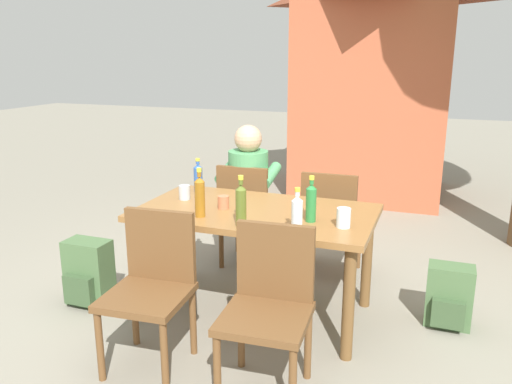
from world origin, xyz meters
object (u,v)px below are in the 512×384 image
object	(u,v)px
bottle_clear	(297,214)
cup_steel	(184,192)
backpack_by_far_side	(449,297)
chair_near_right	(269,301)
backpack_by_near_side	(88,274)
bottle_olive	(241,204)
bottle_amber	(200,196)
person_in_white_shirt	(252,187)
cup_glass	(344,218)
chair_far_right	(331,219)
brick_kiosk	(376,73)
bottle_green	(311,202)
cup_terracotta	(223,202)
chair_near_left	(152,281)
bottle_blue	(198,177)
dining_table	(256,224)
chair_far_left	(247,210)

from	to	relation	value
bottle_clear	cup_steel	xyz separation A→B (m)	(-0.93, 0.42, -0.07)
bottle_clear	backpack_by_far_side	distance (m)	1.24
chair_near_right	backpack_by_near_side	xyz separation A→B (m)	(-1.49, 0.44, -0.26)
bottle_olive	bottle_amber	xyz separation A→B (m)	(-0.31, 0.08, 0.00)
person_in_white_shirt	bottle_clear	size ratio (longest dim) A/B	4.37
bottle_olive	backpack_by_far_side	size ratio (longest dim) A/B	0.75
bottle_clear	cup_glass	world-z (taller)	bottle_clear
chair_far_right	person_in_white_shirt	size ratio (longest dim) A/B	0.74
brick_kiosk	bottle_clear	bearing A→B (deg)	-88.24
chair_far_right	bottle_green	size ratio (longest dim) A/B	3.06
cup_terracotta	backpack_by_near_side	xyz separation A→B (m)	(-0.94, -0.24, -0.55)
chair_near_left	chair_far_right	distance (m)	1.62
bottle_olive	bottle_green	xyz separation A→B (m)	(0.37, 0.22, -0.01)
bottle_blue	cup_steel	bearing A→B (deg)	-88.02
backpack_by_far_side	bottle_blue	bearing A→B (deg)	178.97
dining_table	bottle_amber	bearing A→B (deg)	-137.35
bottle_amber	chair_near_right	bearing A→B (deg)	-37.41
dining_table	bottle_amber	size ratio (longest dim) A/B	4.94
dining_table	backpack_by_far_side	world-z (taller)	dining_table
chair_near_right	bottle_green	distance (m)	0.72
bottle_olive	cup_steel	bearing A→B (deg)	146.00
bottle_blue	cup_steel	xyz separation A→B (m)	(0.01, -0.23, -0.06)
brick_kiosk	cup_glass	bearing A→B (deg)	-84.64
bottle_green	cup_glass	bearing A→B (deg)	-11.36
dining_table	cup_steel	xyz separation A→B (m)	(-0.55, 0.06, 0.15)
chair_far_right	backpack_by_near_side	distance (m)	1.83
backpack_by_far_side	brick_kiosk	distance (m)	3.65
chair_near_left	bottle_green	size ratio (longest dim) A/B	3.06
bottle_clear	bottle_blue	bearing A→B (deg)	145.28
chair_far_left	cup_terracotta	bearing A→B (deg)	-80.24
cup_glass	brick_kiosk	xyz separation A→B (m)	(-0.35, 3.69, 0.70)
person_in_white_shirt	bottle_blue	world-z (taller)	person_in_white_shirt
bottle_blue	bottle_amber	world-z (taller)	bottle_amber
bottle_green	cup_glass	xyz separation A→B (m)	(0.21, -0.04, -0.06)
bottle_green	brick_kiosk	bearing A→B (deg)	92.17
dining_table	bottle_clear	bearing A→B (deg)	-43.45
bottle_green	cup_terracotta	world-z (taller)	bottle_green
dining_table	chair_near_left	world-z (taller)	chair_near_left
cup_glass	chair_near_right	bearing A→B (deg)	-114.45
chair_far_right	person_in_white_shirt	xyz separation A→B (m)	(-0.69, 0.11, 0.17)
cup_terracotta	cup_glass	distance (m)	0.82
person_in_white_shirt	bottle_clear	xyz separation A→B (m)	(0.72, -1.19, 0.20)
bottle_blue	bottle_amber	bearing A→B (deg)	-62.62
person_in_white_shirt	bottle_amber	size ratio (longest dim) A/B	3.79
chair_near_left	backpack_by_near_side	distance (m)	0.95
chair_near_left	cup_terracotta	world-z (taller)	chair_near_left
bottle_olive	bottle_green	world-z (taller)	bottle_olive
bottle_blue	bottle_green	size ratio (longest dim) A/B	0.87
bottle_green	chair_far_right	bearing A→B (deg)	93.23
chair_near_left	bottle_blue	size ratio (longest dim) A/B	3.51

